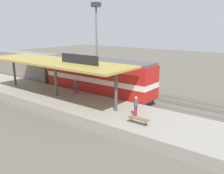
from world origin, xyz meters
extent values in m
plane|color=#5B564C|center=(2.00, 0.00, 0.00)|extent=(120.00, 120.00, 0.00)
cube|color=#4E4941|center=(0.00, 0.00, 0.02)|extent=(3.20, 110.00, 0.04)
cube|color=gray|center=(-0.72, 0.00, 0.08)|extent=(0.10, 110.00, 0.16)
cube|color=gray|center=(0.72, 0.00, 0.08)|extent=(0.10, 110.00, 0.16)
cube|color=#4E4941|center=(4.60, 0.00, 0.02)|extent=(3.20, 110.00, 0.04)
cube|color=gray|center=(3.88, 0.00, 0.08)|extent=(0.10, 110.00, 0.16)
cube|color=gray|center=(5.32, 0.00, 0.08)|extent=(0.10, 110.00, 0.16)
cube|color=gray|center=(-4.60, 0.00, 0.45)|extent=(6.00, 44.00, 0.90)
cylinder|color=#47474C|center=(-4.60, -8.00, 2.70)|extent=(0.28, 0.28, 3.60)
cylinder|color=#47474C|center=(-4.60, 0.00, 2.70)|extent=(0.28, 0.28, 3.60)
cylinder|color=#47474C|center=(-4.60, 8.00, 2.70)|extent=(0.28, 0.28, 3.60)
cube|color=#A38E3D|center=(-4.60, 0.00, 4.60)|extent=(5.20, 18.00, 0.20)
cube|color=black|center=(-4.60, -3.60, 5.15)|extent=(0.12, 4.80, 0.90)
cylinder|color=#333338|center=(-6.00, -11.86, 1.11)|extent=(0.07, 0.07, 0.42)
cylinder|color=#333338|center=(-6.00, -10.56, 1.11)|extent=(0.07, 0.07, 0.42)
cube|color=brown|center=(-6.00, -11.21, 1.36)|extent=(0.44, 1.70, 0.08)
cube|color=#28282D|center=(0.00, -1.89, 0.51)|extent=(2.60, 13.60, 0.70)
cube|color=red|center=(0.00, -1.89, 2.61)|extent=(2.90, 14.40, 3.50)
cube|color=#4C4C51|center=(0.00, -1.89, 4.48)|extent=(2.78, 14.11, 0.24)
cube|color=silver|center=(0.00, -1.89, 2.35)|extent=(2.93, 14.43, 0.56)
cube|color=#28282D|center=(0.00, 16.11, 0.51)|extent=(2.60, 19.20, 0.70)
cube|color=slate|center=(0.00, 16.11, 2.51)|extent=(2.90, 20.00, 3.30)
cube|color=slate|center=(0.00, 16.11, 4.28)|extent=(2.78, 19.60, 0.24)
cube|color=#28282D|center=(4.60, 6.08, 0.51)|extent=(2.50, 11.20, 0.70)
cube|color=#4C564C|center=(4.60, 6.08, 2.16)|extent=(2.80, 12.00, 2.60)
cube|color=#3D453D|center=(4.60, 6.08, 3.58)|extent=(2.69, 11.76, 0.24)
cylinder|color=slate|center=(7.80, 4.99, 5.50)|extent=(0.28, 0.28, 11.00)
cube|color=#333338|center=(7.80, 4.99, 11.35)|extent=(1.10, 1.10, 0.70)
cylinder|color=maroon|center=(-4.74, -10.10, 1.32)|extent=(0.16, 0.16, 0.84)
cylinder|color=maroon|center=(-4.56, -10.10, 1.32)|extent=(0.16, 0.16, 0.84)
cylinder|color=#4C4C51|center=(-4.65, -10.10, 2.06)|extent=(0.34, 0.34, 0.64)
sphere|color=tan|center=(-4.65, -10.10, 2.50)|extent=(0.23, 0.23, 0.23)
cylinder|color=#663375|center=(-2.96, -1.21, 1.32)|extent=(0.16, 0.16, 0.84)
cylinder|color=#663375|center=(-2.78, -1.21, 1.32)|extent=(0.16, 0.16, 0.84)
cylinder|color=#23603D|center=(-2.87, -1.21, 2.06)|extent=(0.34, 0.34, 0.64)
sphere|color=tan|center=(-2.87, -1.21, 2.50)|extent=(0.23, 0.23, 0.23)
camera|label=1|loc=(-21.12, -20.28, 8.20)|focal=39.19mm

